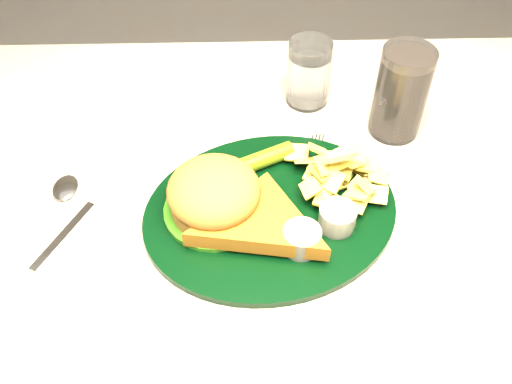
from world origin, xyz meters
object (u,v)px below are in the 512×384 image
dinner_plate (271,195)px  cola_glass (401,93)px  table (244,334)px  water_glass (309,73)px  fork_napkin (324,187)px

dinner_plate → cola_glass: bearing=24.3°
table → water_glass: (0.11, 0.23, 0.43)m
cola_glass → fork_napkin: (-0.12, -0.13, -0.07)m
table → dinner_plate: size_ratio=3.45×
dinner_plate → fork_napkin: (0.08, 0.04, -0.03)m
table → water_glass: water_glass is taller
cola_glass → fork_napkin: cola_glass is taller
cola_glass → table: bearing=-148.1°
table → cola_glass: (0.24, 0.15, 0.45)m
table → water_glass: bearing=63.7°
table → dinner_plate: 0.42m
table → cola_glass: cola_glass is taller
water_glass → fork_napkin: bearing=-88.0°
water_glass → dinner_plate: bearing=-106.0°
dinner_plate → table: bearing=138.8°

